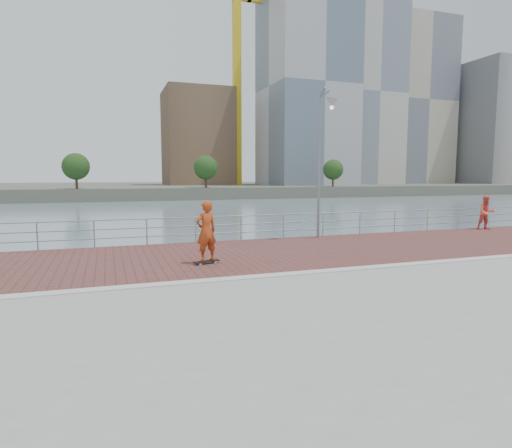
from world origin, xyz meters
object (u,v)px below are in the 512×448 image
object	(u,v)px
guardrail	(219,226)
skateboarder	(206,231)
bystander	(486,213)
street_lamp	(325,137)

from	to	relation	value
guardrail	skateboarder	bearing A→B (deg)	-108.82
bystander	street_lamp	bearing A→B (deg)	-158.26
street_lamp	skateboarder	world-z (taller)	street_lamp
guardrail	skateboarder	size ratio (longest dim) A/B	19.75
guardrail	skateboarder	distance (m)	4.96
street_lamp	skateboarder	xyz separation A→B (m)	(-6.22, -3.71, -3.50)
street_lamp	guardrail	bearing A→B (deg)	168.12
guardrail	bystander	size ratio (longest dim) A/B	21.53
guardrail	bystander	xyz separation A→B (m)	(14.59, -0.67, 0.24)
guardrail	bystander	world-z (taller)	bystander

